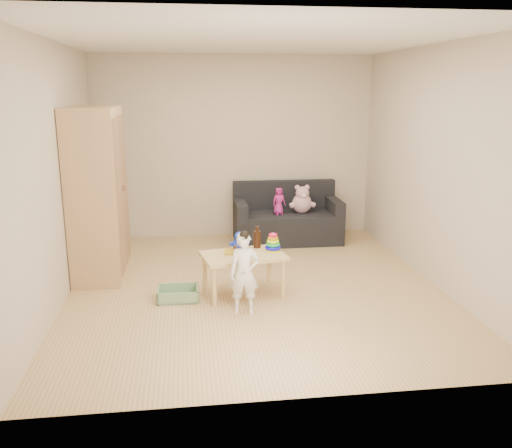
{
  "coord_description": "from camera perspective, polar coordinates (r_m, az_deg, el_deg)",
  "views": [
    {
      "loc": [
        -0.72,
        -5.59,
        2.13
      ],
      "look_at": [
        0.05,
        0.25,
        0.65
      ],
      "focal_mm": 38.0,
      "sensor_mm": 36.0,
      "label": 1
    }
  ],
  "objects": [
    {
      "name": "blue_plush",
      "position": [
        5.76,
        -1.79,
        -1.8
      ],
      "size": [
        0.22,
        0.19,
        0.21
      ],
      "primitive_type": null,
      "rotation": [
        0.0,
        0.0,
        0.36
      ],
      "color": "#1C3DFC",
      "rests_on": "play_table"
    },
    {
      "name": "doll",
      "position": [
        7.53,
        2.43,
        2.41
      ],
      "size": [
        0.22,
        0.18,
        0.37
      ],
      "primitive_type": "imported",
      "rotation": [
        0.0,
        0.0,
        0.29
      ],
      "color": "#BF238B",
      "rests_on": "sofa"
    },
    {
      "name": "wardrobe",
      "position": [
        6.45,
        -16.34,
        3.14
      ],
      "size": [
        0.54,
        1.08,
        1.94
      ],
      "primitive_type": "cube",
      "color": "tan",
      "rests_on": "ground"
    },
    {
      "name": "play_table",
      "position": [
        5.74,
        -1.34,
        -5.3
      ],
      "size": [
        0.93,
        0.68,
        0.45
      ],
      "primitive_type": "cube",
      "rotation": [
        0.0,
        0.0,
        0.19
      ],
      "color": "#DBBF78",
      "rests_on": "ground"
    },
    {
      "name": "sofa",
      "position": [
        7.73,
        3.3,
        -0.31
      ],
      "size": [
        1.49,
        0.75,
        0.42
      ],
      "primitive_type": "cube",
      "rotation": [
        0.0,
        0.0,
        -0.01
      ],
      "color": "black",
      "rests_on": "ground"
    },
    {
      "name": "wooden_figure",
      "position": [
        5.64,
        -2.18,
        -2.75
      ],
      "size": [
        0.05,
        0.05,
        0.1
      ],
      "primitive_type": null,
      "rotation": [
        0.0,
        0.0,
        0.37
      ],
      "color": "brown",
      "rests_on": "play_table"
    },
    {
      "name": "room",
      "position": [
        5.7,
        -0.17,
        5.72
      ],
      "size": [
        4.5,
        4.5,
        4.5
      ],
      "color": "tan",
      "rests_on": "ground"
    },
    {
      "name": "ring_stacker",
      "position": [
        5.76,
        1.79,
        -2.11
      ],
      "size": [
        0.17,
        0.17,
        0.19
      ],
      "color": "yellow",
      "rests_on": "play_table"
    },
    {
      "name": "pink_bear",
      "position": [
        7.65,
        4.85,
        2.42
      ],
      "size": [
        0.32,
        0.29,
        0.34
      ],
      "primitive_type": null,
      "rotation": [
        0.0,
        0.0,
        0.13
      ],
      "color": "#C994A6",
      "rests_on": "sofa"
    },
    {
      "name": "yellow_book",
      "position": [
        5.73,
        -2.31,
        -2.93
      ],
      "size": [
        0.22,
        0.22,
        0.02
      ],
      "primitive_type": "cube",
      "rotation": [
        0.0,
        0.0,
        -0.12
      ],
      "color": "gold",
      "rests_on": "play_table"
    },
    {
      "name": "brown_bottle",
      "position": [
        5.87,
        0.12,
        -1.54
      ],
      "size": [
        0.08,
        0.08,
        0.24
      ],
      "color": "black",
      "rests_on": "play_table"
    },
    {
      "name": "toddler",
      "position": [
        5.24,
        -1.23,
        -5.32
      ],
      "size": [
        0.31,
        0.22,
        0.78
      ],
      "primitive_type": "imported",
      "rotation": [
        0.0,
        0.0,
        -0.12
      ],
      "color": "white",
      "rests_on": "ground"
    },
    {
      "name": "storage_bin",
      "position": [
        5.71,
        -8.2,
        -7.26
      ],
      "size": [
        0.42,
        0.32,
        0.13
      ],
      "primitive_type": null,
      "rotation": [
        0.0,
        0.0,
        -0.01
      ],
      "color": "gray",
      "rests_on": "ground"
    }
  ]
}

